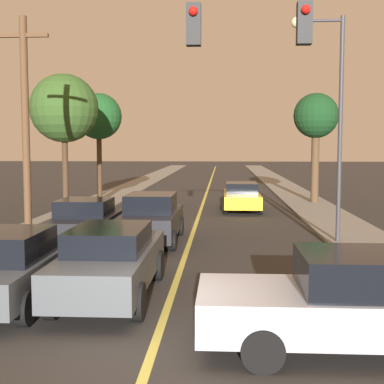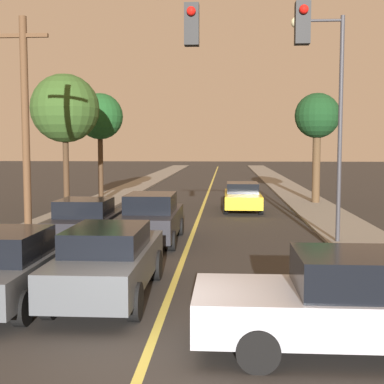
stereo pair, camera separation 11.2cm
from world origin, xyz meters
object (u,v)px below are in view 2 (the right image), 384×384
Objects in this scene: car_outer_lane_front at (7,266)px; traffic_signal_mast at (322,71)px; tree_left_near at (100,117)px; tree_left_far at (65,109)px; car_crossing_right at (359,302)px; streetlamp_right at (329,99)px; car_near_lane_second at (152,218)px; car_far_oncoming at (242,196)px; tree_right_near at (317,118)px; car_outer_lane_second at (86,223)px; utility_pole_left at (26,127)px; car_near_lane_front at (109,260)px.

traffic_signal_mast is at bearing 11.20° from car_outer_lane_front.
tree_left_far reaches higher than tree_left_near.
car_crossing_right is at bearing -17.73° from car_outer_lane_front.
streetlamp_right is at bearing 42.44° from car_outer_lane_front.
car_crossing_right is 10.18m from streetlamp_right.
car_far_oncoming is (3.34, 9.10, -0.12)m from car_near_lane_second.
car_near_lane_second is at bearing 179.81° from streetlamp_right.
car_outer_lane_front is at bearing 72.27° from car_crossing_right.
streetlamp_right is 12.26m from tree_right_near.
car_outer_lane_second is 0.54× the size of utility_pole_left.
car_crossing_right reaches higher than car_far_oncoming.
car_crossing_right is 0.81× the size of tree_left_far.
car_outer_lane_second reaches higher than car_outer_lane_front.
car_outer_lane_front is 0.68× the size of tree_left_far.
utility_pole_left is at bearing -130.98° from tree_right_near.
utility_pole_left is at bearing 106.87° from car_outer_lane_front.
streetlamp_right is (1.26, 5.87, -0.11)m from traffic_signal_mast.
car_near_lane_second is 0.96× the size of car_far_oncoming.
car_crossing_right is at bearing 94.03° from car_far_oncoming.
car_outer_lane_second is at bearing 61.92° from car_far_oncoming.
car_near_lane_front is 9.64m from streetlamp_right.
car_far_oncoming is 0.68× the size of utility_pole_left.
streetlamp_right is 1.01× the size of utility_pole_left.
utility_pole_left is 7.27m from tree_left_far.
car_outer_lane_front is 11.35m from streetlamp_right.
car_crossing_right is 0.78× the size of traffic_signal_mast.
car_near_lane_second is 2.22m from car_outer_lane_second.
car_near_lane_front is 19.29m from tree_left_near.
tree_right_near reaches higher than car_far_oncoming.
streetlamp_right reaches higher than car_crossing_right.
car_near_lane_second is at bearing 26.47° from car_crossing_right.
car_outer_lane_second is 9.20m from traffic_signal_mast.
streetlamp_right is 1.21× the size of tree_left_near.
streetlamp_right is (2.49, -9.12, 4.06)m from car_far_oncoming.
tree_right_near is (1.67, 12.15, -0.00)m from streetlamp_right.
car_outer_lane_front is 21.90m from tree_right_near.
tree_left_far is (-10.61, 6.18, 0.15)m from streetlamp_right.
utility_pole_left is 1.13× the size of tree_left_far.
car_outer_lane_second is 3.62m from utility_pole_left.
car_crossing_right is 0.86× the size of tree_right_near.
car_crossing_right is at bearing -58.68° from tree_left_far.
utility_pole_left is 1.19× the size of tree_left_near.
car_near_lane_front is 2.10m from car_outer_lane_front.
car_outer_lane_second is at bearing 90.00° from car_outer_lane_front.
tree_left_near is (-10.33, 11.74, 0.06)m from streetlamp_right.
streetlamp_right is at bearing 6.69° from car_outer_lane_second.
tree_right_near is at bearing 68.19° from car_near_lane_front.
car_outer_lane_second is (-2.01, 5.66, -0.03)m from car_near_lane_front.
car_far_oncoming is at bearing 4.03° from car_crossing_right.
tree_right_near is (7.49, 18.73, 3.95)m from car_near_lane_front.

